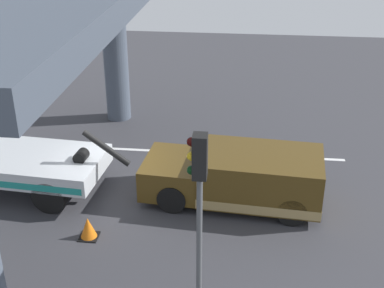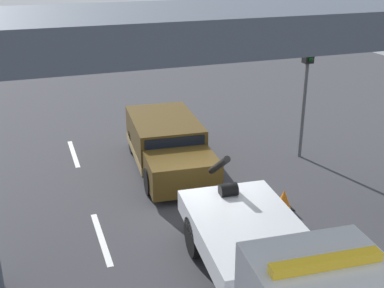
# 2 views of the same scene
# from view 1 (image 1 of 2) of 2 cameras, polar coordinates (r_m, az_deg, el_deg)

# --- Properties ---
(ground_plane) EXTENTS (60.00, 40.00, 0.10)m
(ground_plane) POSITION_cam_1_polar(r_m,az_deg,el_deg) (16.34, -8.19, -5.43)
(ground_plane) COLOR #38383D
(lane_stripe_west) EXTENTS (2.60, 0.16, 0.01)m
(lane_stripe_west) POSITION_cam_1_polar(r_m,az_deg,el_deg) (18.57, 12.35, -1.52)
(lane_stripe_west) COLOR silver
(lane_stripe_west) RESTS_ON ground
(lane_stripe_mid) EXTENTS (2.60, 0.16, 0.01)m
(lane_stripe_mid) POSITION_cam_1_polar(r_m,az_deg,el_deg) (18.82, -6.08, -0.62)
(lane_stripe_mid) COLOR silver
(lane_stripe_mid) RESTS_ON ground
(towed_van_green) EXTENTS (5.35, 2.57, 1.58)m
(towed_van_green) POSITION_cam_1_polar(r_m,az_deg,el_deg) (15.46, 5.34, -3.65)
(towed_van_green) COLOR #4C3814
(towed_van_green) RESTS_ON ground
(overpass_structure) EXTENTS (3.60, 13.59, 5.88)m
(overpass_structure) POSITION_cam_1_polar(r_m,az_deg,el_deg) (14.79, -14.36, 11.63)
(overpass_structure) COLOR #4C5666
(overpass_structure) RESTS_ON ground
(traffic_light_near) EXTENTS (0.39, 0.32, 4.34)m
(traffic_light_near) POSITION_cam_1_polar(r_m,az_deg,el_deg) (10.18, 0.73, -5.00)
(traffic_light_near) COLOR #515456
(traffic_light_near) RESTS_ON ground
(traffic_cone_orange) EXTENTS (0.50, 0.50, 0.60)m
(traffic_cone_orange) POSITION_cam_1_polar(r_m,az_deg,el_deg) (14.36, -11.22, -8.97)
(traffic_cone_orange) COLOR orange
(traffic_cone_orange) RESTS_ON ground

